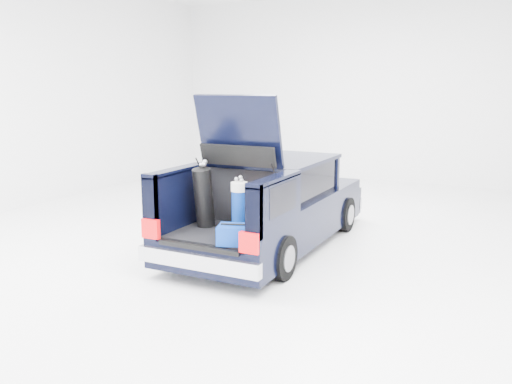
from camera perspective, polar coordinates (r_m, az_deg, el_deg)
The scene contains 6 objects.
ground at distance 8.95m, azimuth 1.44°, elevation -5.68°, with size 14.00×14.00×0.00m, color white.
car at distance 8.88m, azimuth 1.75°, elevation -1.34°, with size 1.87×4.65×2.47m.
red_suitcase at distance 7.67m, azimuth -0.35°, elevation -1.63°, with size 0.40×0.28×0.63m.
black_golf_bag at distance 7.71m, azimuth -5.52°, elevation -0.57°, with size 0.30×0.41×0.96m.
blue_golf_bag at distance 7.49m, azimuth -1.76°, elevation -1.50°, with size 0.23×0.23×0.78m.
blue_duffel at distance 6.93m, azimuth -1.90°, elevation -4.51°, with size 0.59×0.47×0.27m.
Camera 1 is at (3.64, -7.76, 2.59)m, focal length 38.00 mm.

